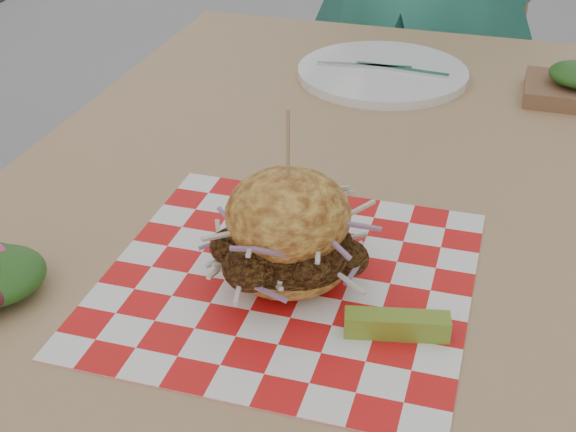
{
  "coord_description": "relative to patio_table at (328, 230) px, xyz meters",
  "views": [
    {
      "loc": [
        0.14,
        -1.06,
        1.22
      ],
      "look_at": [
        -0.05,
        -0.43,
        0.82
      ],
      "focal_mm": 50.0,
      "sensor_mm": 36.0,
      "label": 1
    }
  ],
  "objects": [
    {
      "name": "patio_table",
      "position": [
        0.0,
        0.0,
        0.0
      ],
      "size": [
        0.8,
        1.2,
        0.75
      ],
      "color": "tan",
      "rests_on": "ground"
    },
    {
      "name": "place_setting",
      "position": [
        0.0,
        0.35,
        0.09
      ],
      "size": [
        0.27,
        0.27,
        0.02
      ],
      "color": "white",
      "rests_on": "patio_table"
    },
    {
      "name": "patio_chair",
      "position": [
        0.01,
        0.93,
        -0.12
      ],
      "size": [
        0.45,
        0.46,
        0.95
      ],
      "rotation": [
        0.0,
        0.0,
        -0.08
      ],
      "color": "tan",
      "rests_on": "ground"
    },
    {
      "name": "sandwich",
      "position": [
        0.01,
        -0.22,
        0.13
      ],
      "size": [
        0.16,
        0.16,
        0.18
      ],
      "color": "gold",
      "rests_on": "paper_liner"
    },
    {
      "name": "paper_liner",
      "position": [
        0.01,
        -0.22,
        0.08
      ],
      "size": [
        0.36,
        0.36,
        0.0
      ],
      "primitive_type": "cube",
      "color": "red",
      "rests_on": "patio_table"
    },
    {
      "name": "pickle_spear",
      "position": [
        0.13,
        -0.28,
        0.09
      ],
      "size": [
        0.1,
        0.04,
        0.02
      ],
      "primitive_type": "cube",
      "rotation": [
        0.0,
        0.0,
        0.21
      ],
      "color": "olive",
      "rests_on": "paper_liner"
    }
  ]
}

